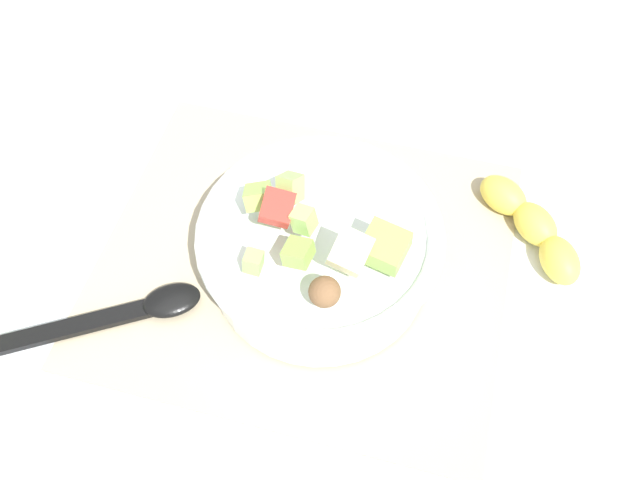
% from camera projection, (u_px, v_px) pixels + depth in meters
% --- Properties ---
extents(ground_plane, '(2.40, 2.40, 0.00)m').
position_uv_depth(ground_plane, '(304.00, 261.00, 0.68)').
color(ground_plane, silver).
extents(placemat, '(0.41, 0.35, 0.01)m').
position_uv_depth(placemat, '(304.00, 260.00, 0.68)').
color(placemat, tan).
rests_on(placemat, ground_plane).
extents(salad_bowl, '(0.23, 0.23, 0.12)m').
position_uv_depth(salad_bowl, '(320.00, 246.00, 0.64)').
color(salad_bowl, white).
rests_on(salad_bowl, placemat).
extents(serving_spoon, '(0.22, 0.15, 0.01)m').
position_uv_depth(serving_spoon, '(114.00, 316.00, 0.64)').
color(serving_spoon, black).
rests_on(serving_spoon, placemat).
extents(banana_whole, '(0.12, 0.13, 0.04)m').
position_uv_depth(banana_whole, '(532.00, 226.00, 0.68)').
color(banana_whole, yellow).
rests_on(banana_whole, ground_plane).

